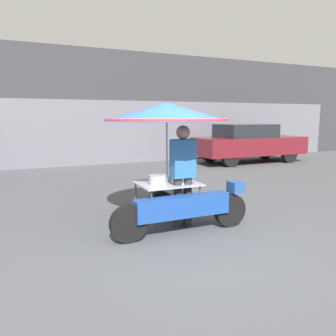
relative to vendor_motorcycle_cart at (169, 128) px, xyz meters
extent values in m
plane|color=#4C4F54|center=(-0.17, -1.04, -1.61)|extent=(36.00, 36.00, 0.00)
cube|color=#38383D|center=(-0.17, 8.42, 0.52)|extent=(28.00, 2.00, 4.26)
cube|color=slate|center=(-0.17, 7.39, -0.41)|extent=(23.80, 0.06, 2.40)
cylinder|color=black|center=(0.86, -0.53, -1.34)|extent=(0.54, 0.14, 0.54)
cylinder|color=black|center=(-0.87, -0.53, -1.34)|extent=(0.54, 0.14, 0.54)
cube|color=#1E479E|center=(-0.01, -0.53, -1.18)|extent=(1.53, 0.24, 0.32)
cube|color=#234C93|center=(0.96, -0.53, -0.96)|extent=(0.20, 0.24, 0.18)
cylinder|color=black|center=(-0.01, 0.34, -1.37)|extent=(0.49, 0.14, 0.49)
cylinder|color=#515156|center=(0.42, -0.32, -1.27)|extent=(0.03, 0.03, 0.68)
cylinder|color=#515156|center=(0.42, 0.45, -1.27)|extent=(0.03, 0.03, 0.68)
cylinder|color=#515156|center=(-0.43, -0.32, -1.27)|extent=(0.03, 0.03, 0.68)
cylinder|color=#515156|center=(-0.43, 0.45, -1.27)|extent=(0.03, 0.03, 0.68)
cube|color=#B2B2B7|center=(-0.01, 0.07, -0.92)|extent=(1.00, 0.90, 0.02)
cylinder|color=#B2B2B7|center=(-0.01, 0.07, -0.40)|extent=(0.03, 0.03, 1.02)
cone|color=blue|center=(-0.01, 0.07, 0.26)|extent=(2.06, 2.06, 0.30)
torus|color=red|center=(-0.01, 0.07, 0.13)|extent=(2.01, 2.01, 0.05)
cylinder|color=#B7B7BC|center=(-0.23, -0.09, -0.83)|extent=(0.29, 0.29, 0.17)
cylinder|color=silver|center=(0.17, -0.07, -0.82)|extent=(0.29, 0.29, 0.19)
cylinder|color=#1E936B|center=(0.27, 0.31, -0.79)|extent=(0.21, 0.21, 0.24)
cylinder|color=#2D2D33|center=(0.07, -0.21, -1.20)|extent=(0.14, 0.14, 0.82)
cylinder|color=#2D2D33|center=(0.25, -0.21, -1.20)|extent=(0.14, 0.14, 0.82)
cube|color=teal|center=(0.16, -0.21, -0.48)|extent=(0.38, 0.22, 0.61)
sphere|color=#A87A5B|center=(0.16, -0.21, -0.07)|extent=(0.22, 0.22, 0.22)
cylinder|color=black|center=(7.37, 4.86, -1.28)|extent=(0.66, 0.20, 0.66)
cylinder|color=black|center=(7.37, 6.28, -1.28)|extent=(0.66, 0.20, 0.66)
cylinder|color=black|center=(4.61, 4.86, -1.28)|extent=(0.66, 0.20, 0.66)
cylinder|color=black|center=(4.61, 6.28, -1.28)|extent=(0.66, 0.20, 0.66)
cube|color=maroon|center=(5.99, 5.57, -0.94)|extent=(4.44, 1.67, 0.67)
cube|color=#1E2328|center=(5.77, 5.57, -0.36)|extent=(2.13, 1.47, 0.50)
cylinder|color=gray|center=(9.19, 6.86, -1.49)|extent=(0.41, 0.41, 0.24)
sphere|color=#1E5B2D|center=(9.19, 6.86, -1.12)|extent=(0.60, 0.60, 0.60)
camera|label=1|loc=(-2.19, -4.88, 0.18)|focal=35.00mm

